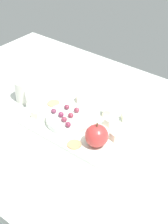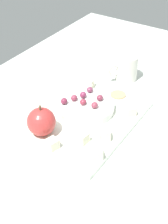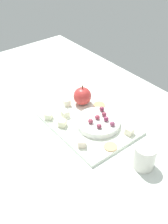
{
  "view_description": "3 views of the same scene",
  "coord_description": "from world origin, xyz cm",
  "px_view_note": "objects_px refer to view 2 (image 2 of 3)",
  "views": [
    {
      "loc": [
        50.35,
        -70.09,
        72.66
      ],
      "look_at": [
        -4.34,
        -1.06,
        8.11
      ],
      "focal_mm": 53.82,
      "sensor_mm": 36.0,
      "label": 1
    },
    {
      "loc": [
        54.42,
        35.77,
        59.03
      ],
      "look_at": [
        -3.05,
        -1.37,
        7.87
      ],
      "focal_mm": 54.52,
      "sensor_mm": 36.0,
      "label": 2
    },
    {
      "loc": [
        -62.11,
        45.28,
        66.9
      ],
      "look_at": [
        -1.99,
        -2.43,
        7.45
      ],
      "focal_mm": 42.87,
      "sensor_mm": 36.0,
      "label": 3
    }
  ],
  "objects_px": {
    "cheese_cube_2": "(105,135)",
    "cheese_cube_5": "(96,154)",
    "platter": "(83,120)",
    "cheese_cube_1": "(82,138)",
    "grape_0": "(64,101)",
    "cheese_cube_0": "(130,111)",
    "grape_4": "(100,98)",
    "serving_dish": "(85,107)",
    "grape_2": "(90,90)",
    "apple_whole": "(41,122)",
    "cheese_cube_4": "(52,144)",
    "grape_6": "(83,95)",
    "grape_5": "(95,105)",
    "cracker_1": "(42,116)",
    "grape_3": "(74,98)",
    "grape_1": "(83,102)",
    "cracker_0": "(118,95)",
    "cup": "(126,68)",
    "cheese_cube_3": "(89,83)"
  },
  "relations": [
    {
      "from": "grape_0",
      "to": "cheese_cube_2",
      "type": "bearing_deg",
      "value": 74.53
    },
    {
      "from": "platter",
      "to": "grape_2",
      "type": "bearing_deg",
      "value": -158.5
    },
    {
      "from": "serving_dish",
      "to": "cheese_cube_3",
      "type": "distance_m",
      "value": 0.12
    },
    {
      "from": "serving_dish",
      "to": "grape_1",
      "type": "relative_size",
      "value": 8.37
    },
    {
      "from": "platter",
      "to": "grape_1",
      "type": "xyz_separation_m",
      "value": [
        -0.03,
        -0.02,
        0.04
      ]
    },
    {
      "from": "grape_5",
      "to": "cheese_cube_2",
      "type": "bearing_deg",
      "value": 45.82
    },
    {
      "from": "cheese_cube_4",
      "to": "cheese_cube_5",
      "type": "distance_m",
      "value": 0.11
    },
    {
      "from": "apple_whole",
      "to": "cracker_1",
      "type": "xyz_separation_m",
      "value": [
        -0.05,
        -0.04,
        -0.03
      ]
    },
    {
      "from": "cheese_cube_1",
      "to": "grape_4",
      "type": "xyz_separation_m",
      "value": [
        -0.15,
        -0.04,
        0.02
      ]
    },
    {
      "from": "cheese_cube_0",
      "to": "grape_4",
      "type": "distance_m",
      "value": 0.09
    },
    {
      "from": "cheese_cube_5",
      "to": "grape_1",
      "type": "xyz_separation_m",
      "value": [
        -0.13,
        -0.12,
        0.02
      ]
    },
    {
      "from": "serving_dish",
      "to": "grape_2",
      "type": "bearing_deg",
      "value": -160.55
    },
    {
      "from": "grape_5",
      "to": "serving_dish",
      "type": "bearing_deg",
      "value": -96.53
    },
    {
      "from": "cracker_1",
      "to": "cheese_cube_4",
      "type": "bearing_deg",
      "value": 50.29
    },
    {
      "from": "serving_dish",
      "to": "grape_3",
      "type": "relative_size",
      "value": 8.37
    },
    {
      "from": "grape_5",
      "to": "grape_2",
      "type": "bearing_deg",
      "value": -138.39
    },
    {
      "from": "platter",
      "to": "grape_2",
      "type": "height_order",
      "value": "grape_2"
    },
    {
      "from": "apple_whole",
      "to": "grape_2",
      "type": "height_order",
      "value": "apple_whole"
    },
    {
      "from": "apple_whole",
      "to": "cheese_cube_2",
      "type": "xyz_separation_m",
      "value": [
        -0.06,
        0.14,
        -0.02
      ]
    },
    {
      "from": "cheese_cube_4",
      "to": "grape_6",
      "type": "height_order",
      "value": "grape_6"
    },
    {
      "from": "grape_4",
      "to": "cup",
      "type": "relative_size",
      "value": 0.21
    },
    {
      "from": "serving_dish",
      "to": "cracker_1",
      "type": "bearing_deg",
      "value": -43.25
    },
    {
      "from": "cracker_1",
      "to": "grape_1",
      "type": "xyz_separation_m",
      "value": [
        -0.08,
        0.08,
        0.03
      ]
    },
    {
      "from": "platter",
      "to": "cheese_cube_0",
      "type": "xyz_separation_m",
      "value": [
        -0.08,
        0.1,
        0.02
      ]
    },
    {
      "from": "cup",
      "to": "grape_1",
      "type": "bearing_deg",
      "value": -2.62
    },
    {
      "from": "cheese_cube_1",
      "to": "cheese_cube_2",
      "type": "bearing_deg",
      "value": 134.23
    },
    {
      "from": "cracker_0",
      "to": "grape_5",
      "type": "relative_size",
      "value": 2.35
    },
    {
      "from": "cheese_cube_4",
      "to": "cracker_1",
      "type": "height_order",
      "value": "cheese_cube_4"
    },
    {
      "from": "cracker_0",
      "to": "cheese_cube_3",
      "type": "bearing_deg",
      "value": -85.29
    },
    {
      "from": "grape_1",
      "to": "cheese_cube_5",
      "type": "bearing_deg",
      "value": 42.44
    },
    {
      "from": "cheese_cube_2",
      "to": "cheese_cube_5",
      "type": "bearing_deg",
      "value": 13.79
    },
    {
      "from": "cheese_cube_0",
      "to": "grape_4",
      "type": "height_order",
      "value": "grape_4"
    },
    {
      "from": "grape_4",
      "to": "cracker_0",
      "type": "bearing_deg",
      "value": 168.98
    },
    {
      "from": "platter",
      "to": "apple_whole",
      "type": "bearing_deg",
      "value": -26.35
    },
    {
      "from": "cheese_cube_2",
      "to": "grape_2",
      "type": "bearing_deg",
      "value": -136.0
    },
    {
      "from": "grape_0",
      "to": "grape_2",
      "type": "height_order",
      "value": "grape_0"
    },
    {
      "from": "grape_4",
      "to": "platter",
      "type": "bearing_deg",
      "value": -8.91
    },
    {
      "from": "cheese_cube_4",
      "to": "grape_0",
      "type": "relative_size",
      "value": 1.35
    },
    {
      "from": "apple_whole",
      "to": "cheese_cube_4",
      "type": "bearing_deg",
      "value": 61.45
    },
    {
      "from": "serving_dish",
      "to": "cracker_1",
      "type": "relative_size",
      "value": 3.55
    },
    {
      "from": "cheese_cube_2",
      "to": "cheese_cube_5",
      "type": "relative_size",
      "value": 1.0
    },
    {
      "from": "cheese_cube_2",
      "to": "grape_3",
      "type": "relative_size",
      "value": 1.35
    },
    {
      "from": "cheese_cube_2",
      "to": "cup",
      "type": "relative_size",
      "value": 0.28
    },
    {
      "from": "apple_whole",
      "to": "cheese_cube_1",
      "type": "height_order",
      "value": "apple_whole"
    },
    {
      "from": "grape_6",
      "to": "cheese_cube_0",
      "type": "bearing_deg",
      "value": 101.87
    },
    {
      "from": "serving_dish",
      "to": "grape_0",
      "type": "height_order",
      "value": "grape_0"
    },
    {
      "from": "platter",
      "to": "cheese_cube_1",
      "type": "relative_size",
      "value": 13.12
    },
    {
      "from": "cracker_1",
      "to": "grape_6",
      "type": "height_order",
      "value": "grape_6"
    },
    {
      "from": "cheese_cube_4",
      "to": "cheese_cube_5",
      "type": "xyz_separation_m",
      "value": [
        -0.03,
        0.1,
        0.0
      ]
    },
    {
      "from": "serving_dish",
      "to": "cheese_cube_0",
      "type": "bearing_deg",
      "value": 113.19
    }
  ]
}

